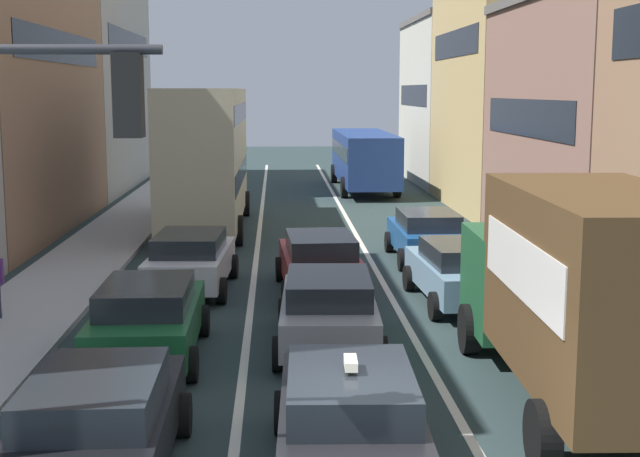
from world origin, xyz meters
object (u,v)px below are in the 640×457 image
sedan_centre_lane_second (329,309)px  sedan_right_lane_behind_truck (460,271)px  removalist_box_truck (583,286)px  hatchback_centre_lane_third (320,262)px  sedan_left_lane_front (98,424)px  bus_far_queue_secondary (364,155)px  wagon_right_lane_far (427,234)px  bus_mid_queue_primary (206,152)px  wagon_left_lane_second (148,317)px  taxi_centre_lane_front (350,419)px  sedan_left_lane_third (191,260)px

sedan_centre_lane_second → sedan_right_lane_behind_truck: bearing=-41.4°
removalist_box_truck → hatchback_centre_lane_third: removalist_box_truck is taller
sedan_left_lane_front → bus_far_queue_secondary: size_ratio=0.41×
wagon_right_lane_far → bus_mid_queue_primary: 9.41m
sedan_right_lane_behind_truck → wagon_right_lane_far: 5.35m
sedan_left_lane_front → bus_mid_queue_primary: bearing=0.0°
wagon_left_lane_second → sedan_centre_lane_second: bearing=-82.1°
taxi_centre_lane_front → wagon_right_lane_far: size_ratio=1.01×
bus_far_queue_secondary → bus_mid_queue_primary: bearing=151.2°
sedan_left_lane_front → wagon_left_lane_second: bearing=0.9°
wagon_right_lane_far → bus_mid_queue_primary: (-6.92, 6.04, 2.03)m
bus_mid_queue_primary → bus_far_queue_secondary: bearing=-28.4°
taxi_centre_lane_front → wagon_right_lane_far: bearing=-11.5°
sedan_centre_lane_second → sedan_left_lane_third: 6.09m
taxi_centre_lane_front → sedan_right_lane_behind_truck: bearing=-18.1°
removalist_box_truck → hatchback_centre_lane_third: (-3.70, 8.24, -1.18)m
bus_far_queue_secondary → sedan_right_lane_behind_truck: bearing=179.5°
taxi_centre_lane_front → wagon_left_lane_second: (-3.35, 5.34, -0.00)m
taxi_centre_lane_front → sedan_left_lane_front: size_ratio=1.01×
removalist_box_truck → sedan_right_lane_behind_truck: (-0.46, 6.92, -1.18)m
wagon_left_lane_second → sedan_right_lane_behind_truck: 7.82m
sedan_centre_lane_second → sedan_left_lane_third: (-3.16, 5.21, 0.00)m
removalist_box_truck → wagon_left_lane_second: removalist_box_truck is taller
bus_mid_queue_primary → hatchback_centre_lane_third: bearing=-160.4°
removalist_box_truck → taxi_centre_lane_front: 4.68m
taxi_centre_lane_front → sedan_left_lane_front: taxi_centre_lane_front is taller
sedan_centre_lane_second → wagon_left_lane_second: size_ratio=1.01×
bus_far_queue_secondary → wagon_left_lane_second: bearing=166.1°
sedan_left_lane_third → bus_far_queue_secondary: bus_far_queue_secondary is taller
wagon_right_lane_far → sedan_left_lane_front: bearing=155.1°
bus_mid_queue_primary → sedan_left_lane_third: bearing=-178.0°
sedan_left_lane_third → sedan_right_lane_behind_truck: 6.71m
taxi_centre_lane_front → sedan_left_lane_front: 3.22m
hatchback_centre_lane_third → wagon_right_lane_far: (3.36, 4.03, 0.00)m
wagon_left_lane_second → hatchback_centre_lane_third: same height
bus_mid_queue_primary → wagon_right_lane_far: bearing=-131.0°
removalist_box_truck → wagon_left_lane_second: (-7.20, 2.95, -1.18)m
wagon_right_lane_far → bus_mid_queue_primary: size_ratio=0.41×
sedan_left_lane_third → wagon_left_lane_second: bearing=-179.7°
wagon_left_lane_second → sedan_left_lane_front: bearing=-179.0°
sedan_centre_lane_second → bus_far_queue_secondary: bearing=-4.7°
bus_far_queue_secondary → sedan_centre_lane_second: bearing=172.7°
sedan_left_lane_third → wagon_right_lane_far: (6.59, 3.60, 0.00)m
sedan_right_lane_behind_truck → wagon_left_lane_second: bearing=117.7°
bus_mid_queue_primary → wagon_left_lane_second: bearing=-179.7°
hatchback_centre_lane_third → sedan_left_lane_third: 3.26m
sedan_left_lane_third → sedan_right_lane_behind_truck: size_ratio=1.00×
bus_mid_queue_primary → removalist_box_truck: bearing=-158.3°
wagon_right_lane_far → sedan_centre_lane_second: bearing=158.5°
sedan_left_lane_front → bus_far_queue_secondary: bus_far_queue_secondary is taller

